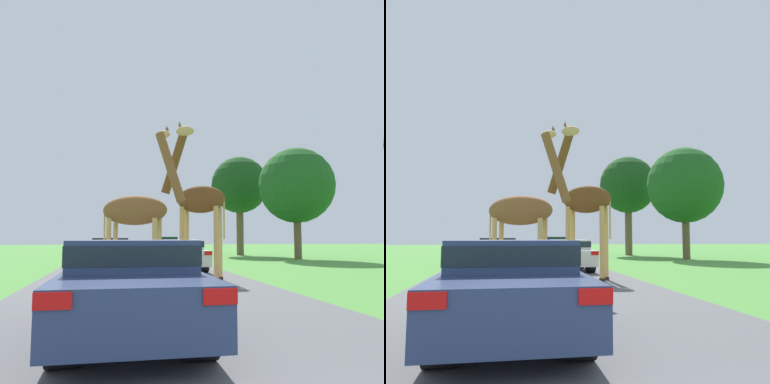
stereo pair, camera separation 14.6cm
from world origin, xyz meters
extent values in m
cube|color=#5B5B5E|center=(0.00, 30.00, 0.00)|extent=(7.17, 120.00, 0.00)
cylinder|color=tan|center=(1.19, 12.58, 1.24)|extent=(0.16, 0.16, 2.47)
cylinder|color=#2D2319|center=(1.19, 12.58, 0.05)|extent=(0.21, 0.21, 0.10)
cylinder|color=tan|center=(1.43, 13.00, 1.24)|extent=(0.16, 0.16, 2.47)
cylinder|color=#2D2319|center=(1.43, 13.00, 0.05)|extent=(0.21, 0.21, 0.10)
cylinder|color=tan|center=(2.25, 11.99, 1.24)|extent=(0.16, 0.16, 2.47)
cylinder|color=#2D2319|center=(2.25, 11.99, 0.05)|extent=(0.21, 0.21, 0.10)
cylinder|color=tan|center=(2.48, 12.42, 1.24)|extent=(0.16, 0.16, 2.47)
cylinder|color=#2D2319|center=(2.48, 12.42, 0.05)|extent=(0.21, 0.21, 0.10)
ellipsoid|color=brown|center=(1.84, 12.50, 2.73)|extent=(1.78, 1.33, 0.94)
cylinder|color=brown|center=(0.97, 12.98, 4.04)|extent=(1.00, 0.74, 2.20)
ellipsoid|color=tan|center=(0.58, 13.19, 5.14)|extent=(0.61, 0.48, 0.30)
cylinder|color=tan|center=(2.55, 12.10, 2.05)|extent=(0.06, 0.06, 1.36)
cone|color=brown|center=(0.69, 13.06, 5.37)|extent=(0.07, 0.07, 0.16)
cone|color=brown|center=(0.75, 13.17, 5.37)|extent=(0.07, 0.07, 0.16)
cylinder|color=tan|center=(0.31, 11.48, 1.00)|extent=(0.15, 0.15, 2.01)
cylinder|color=#2D2319|center=(0.31, 11.48, 0.04)|extent=(0.19, 0.19, 0.09)
cylinder|color=tan|center=(0.11, 10.92, 1.00)|extent=(0.15, 0.15, 2.01)
cylinder|color=#2D2319|center=(0.11, 10.92, 0.04)|extent=(0.19, 0.19, 0.09)
cylinder|color=tan|center=(-1.04, 11.97, 1.00)|extent=(0.15, 0.15, 2.01)
cylinder|color=#2D2319|center=(-1.04, 11.97, 0.04)|extent=(0.19, 0.19, 0.09)
cylinder|color=tan|center=(-1.24, 11.41, 1.00)|extent=(0.15, 0.15, 2.01)
cylinder|color=#2D2319|center=(-1.24, 11.41, 0.04)|extent=(0.19, 0.19, 0.09)
ellipsoid|color=brown|center=(-0.47, 11.45, 2.26)|extent=(2.16, 1.35, 0.91)
cylinder|color=brown|center=(0.58, 11.06, 3.57)|extent=(1.00, 0.59, 2.22)
ellipsoid|color=tan|center=(1.01, 10.91, 4.69)|extent=(0.61, 0.42, 0.30)
cylinder|color=tan|center=(-1.38, 11.78, 1.70)|extent=(0.05, 0.05, 1.10)
cone|color=brown|center=(0.88, 11.03, 4.92)|extent=(0.07, 0.07, 0.16)
cone|color=brown|center=(0.83, 10.90, 4.92)|extent=(0.07, 0.07, 0.16)
cube|color=navy|center=(-0.79, 5.07, 0.63)|extent=(1.91, 4.61, 0.66)
cube|color=navy|center=(-0.79, 5.07, 1.17)|extent=(1.71, 2.07, 0.43)
cube|color=#19232D|center=(-0.79, 5.07, 1.20)|extent=(1.73, 2.09, 0.26)
cube|color=red|center=(-1.57, 2.76, 0.86)|extent=(0.34, 0.03, 0.16)
cube|color=red|center=(-0.01, 2.76, 0.86)|extent=(0.34, 0.03, 0.16)
cylinder|color=black|center=(-1.55, 6.45, 0.35)|extent=(0.38, 0.70, 0.70)
cylinder|color=black|center=(-0.02, 6.45, 0.35)|extent=(0.38, 0.70, 0.70)
cylinder|color=black|center=(-1.55, 3.69, 0.35)|extent=(0.38, 0.70, 0.70)
cylinder|color=black|center=(-0.02, 3.69, 0.35)|extent=(0.38, 0.70, 0.70)
cube|color=#144C28|center=(2.52, 28.62, 0.58)|extent=(1.71, 4.69, 0.57)
cube|color=#144C28|center=(2.52, 28.62, 1.16)|extent=(1.54, 2.11, 0.60)
cube|color=#19232D|center=(2.52, 28.62, 1.19)|extent=(1.56, 2.13, 0.36)
cube|color=red|center=(1.82, 26.26, 0.78)|extent=(0.31, 0.03, 0.14)
cube|color=red|center=(3.22, 26.26, 0.78)|extent=(0.31, 0.03, 0.14)
cylinder|color=black|center=(1.84, 30.03, 0.35)|extent=(0.34, 0.69, 0.69)
cylinder|color=black|center=(3.21, 30.03, 0.35)|extent=(0.34, 0.69, 0.69)
cylinder|color=black|center=(1.84, 27.21, 0.35)|extent=(0.34, 0.69, 0.69)
cylinder|color=black|center=(3.21, 27.21, 0.35)|extent=(0.34, 0.69, 0.69)
cube|color=silver|center=(1.84, 16.47, 0.59)|extent=(1.73, 3.99, 0.62)
cube|color=silver|center=(1.84, 16.47, 1.11)|extent=(1.56, 1.80, 0.43)
cube|color=#19232D|center=(1.84, 16.47, 1.14)|extent=(1.57, 1.81, 0.26)
cube|color=red|center=(1.13, 14.46, 0.81)|extent=(0.31, 0.03, 0.15)
cube|color=red|center=(2.54, 14.46, 0.81)|extent=(0.31, 0.03, 0.15)
cylinder|color=black|center=(1.14, 17.67, 0.32)|extent=(0.35, 0.65, 0.65)
cylinder|color=black|center=(2.53, 17.67, 0.32)|extent=(0.35, 0.65, 0.65)
cylinder|color=black|center=(1.14, 15.27, 0.32)|extent=(0.35, 0.65, 0.65)
cylinder|color=black|center=(2.53, 15.27, 0.32)|extent=(0.35, 0.65, 0.65)
cube|color=black|center=(-1.29, 20.18, 0.57)|extent=(1.92, 4.16, 0.63)
cube|color=black|center=(-1.29, 20.18, 1.14)|extent=(1.73, 1.87, 0.51)
cube|color=#19232D|center=(-1.29, 20.18, 1.16)|extent=(1.75, 1.89, 0.30)
cube|color=red|center=(-2.08, 18.09, 0.79)|extent=(0.35, 0.03, 0.15)
cube|color=red|center=(-0.50, 18.09, 0.79)|extent=(0.35, 0.03, 0.15)
cylinder|color=black|center=(-2.06, 21.43, 0.30)|extent=(0.38, 0.60, 0.60)
cylinder|color=black|center=(-0.52, 21.43, 0.30)|extent=(0.38, 0.60, 0.60)
cylinder|color=black|center=(-2.06, 18.93, 0.30)|extent=(0.38, 0.60, 0.60)
cylinder|color=black|center=(-0.52, 18.93, 0.30)|extent=(0.38, 0.60, 0.60)
cylinder|color=brown|center=(8.82, 30.45, 2.50)|extent=(0.57, 0.57, 4.99)
sphere|color=#194719|center=(8.82, 30.45, 5.68)|extent=(4.60, 4.60, 4.60)
cylinder|color=brown|center=(10.75, 23.99, 2.06)|extent=(0.48, 0.48, 4.12)
sphere|color=#1E561E|center=(10.75, 23.99, 4.88)|extent=(5.02, 5.02, 5.02)
camera|label=1|loc=(-1.02, -1.15, 1.43)|focal=38.00mm
camera|label=2|loc=(-0.87, -1.18, 1.43)|focal=38.00mm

